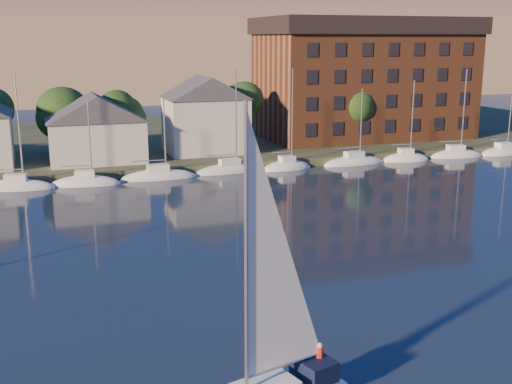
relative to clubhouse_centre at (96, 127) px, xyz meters
name	(u,v)px	position (x,y,z in m)	size (l,w,h in m)	color
shoreline_land	(128,144)	(6.00, 18.00, -5.13)	(160.00, 50.00, 2.00)	#343F25
wooden_dock	(155,174)	(6.00, -5.00, -5.13)	(120.00, 3.00, 1.00)	brown
clubhouse_centre	(96,127)	(0.00, 0.00, 0.00)	(11.55, 8.40, 8.08)	beige
clubhouse_east	(205,114)	(14.00, 2.00, 0.87)	(10.50, 8.40, 9.80)	beige
condo_block	(364,77)	(40.00, 7.95, 4.66)	(31.00, 17.00, 17.40)	brown
tree_line	(153,103)	(8.00, 6.00, 2.04)	(93.40, 5.40, 8.90)	#342617
moored_fleet	(194,176)	(10.00, -8.00, -5.03)	(95.50, 2.40, 12.05)	silver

